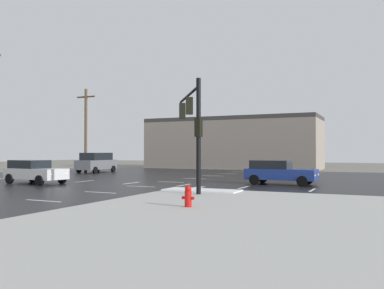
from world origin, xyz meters
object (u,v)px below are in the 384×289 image
traffic_signal_mast (192,118)px  suv_grey (96,162)px  sedan_white (34,171)px  sedan_blue (278,172)px  fire_hydrant (188,196)px  utility_pole_far (86,129)px

traffic_signal_mast → suv_grey: traffic_signal_mast is taller
sedan_white → sedan_blue: same height
fire_hydrant → suv_grey: suv_grey is taller
fire_hydrant → sedan_white: (-14.72, 6.81, 0.32)m
fire_hydrant → suv_grey: 28.72m
fire_hydrant → sedan_white: 16.22m
suv_grey → sedan_blue: size_ratio=1.07×
traffic_signal_mast → sedan_white: (-12.25, 1.08, -3.09)m
traffic_signal_mast → suv_grey: 23.19m
suv_grey → sedan_blue: 21.93m
sedan_white → sedan_blue: size_ratio=1.02×
suv_grey → sedan_blue: bearing=-113.2°
fire_hydrant → sedan_blue: bearing=88.1°
fire_hydrant → traffic_signal_mast: bearing=113.3°
suv_grey → utility_pole_far: (-0.52, -1.08, 3.40)m
sedan_white → fire_hydrant: bearing=-18.3°
sedan_white → suv_grey: suv_grey is taller
traffic_signal_mast → sedan_white: bearing=50.8°
sedan_blue → utility_pole_far: bearing=165.1°
sedan_blue → traffic_signal_mast: bearing=-109.9°
traffic_signal_mast → sedan_white: traffic_signal_mast is taller
fire_hydrant → sedan_blue: size_ratio=0.17×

